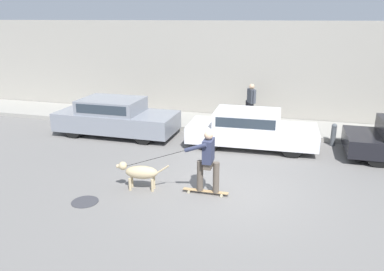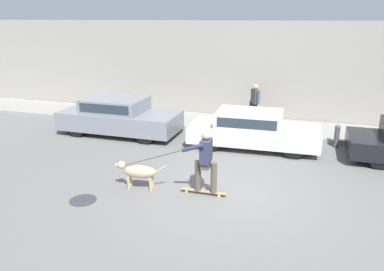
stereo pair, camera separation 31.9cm
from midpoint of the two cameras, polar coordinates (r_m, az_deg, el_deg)
ground_plane at (r=9.51m, az=5.94°, el=-8.45°), size 36.00×36.00×0.00m
back_wall at (r=15.81m, az=11.62°, el=9.44°), size 32.00×0.30×4.04m
sidewalk_curb at (r=14.89m, az=10.58°, el=1.37°), size 30.00×2.35×0.16m
parked_car_0 at (r=14.05m, az=-10.43°, el=2.82°), size 4.39×1.82×1.34m
parked_car_1 at (r=12.58m, az=9.92°, el=0.87°), size 4.29×1.89×1.22m
dog at (r=9.49m, az=-7.24°, el=-5.48°), size 1.32×0.46×0.72m
skateboarder at (r=8.95m, az=3.07°, el=-3.66°), size 2.64×0.63×1.63m
pedestrian_with_bag at (r=15.10m, az=10.14°, el=5.17°), size 0.45×0.61×1.51m
manhole_cover at (r=9.34m, az=-15.32°, el=-9.49°), size 0.63×0.63×0.01m
fire_hydrant at (r=13.39m, az=21.84°, el=0.01°), size 0.18×0.18×0.78m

